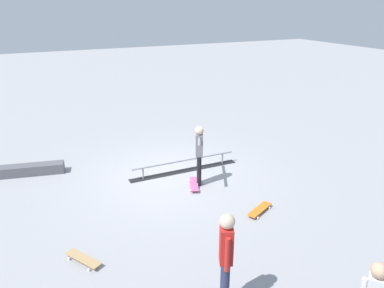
# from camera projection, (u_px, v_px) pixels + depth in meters

# --- Properties ---
(ground_plane) EXTENTS (60.00, 60.00, 0.00)m
(ground_plane) POSITION_uv_depth(u_px,v_px,m) (172.00, 176.00, 10.21)
(ground_plane) COLOR #9E9EA3
(grind_rail) EXTENTS (3.24, 0.26, 0.36)m
(grind_rail) POSITION_uv_depth(u_px,v_px,m) (185.00, 166.00, 10.49)
(grind_rail) COLOR black
(grind_rail) RESTS_ON ground_plane
(skate_ledge) EXTENTS (2.35, 0.84, 0.29)m
(skate_ledge) POSITION_uv_depth(u_px,v_px,m) (20.00, 171.00, 10.23)
(skate_ledge) COLOR #595960
(skate_ledge) RESTS_ON ground_plane
(skater_main) EXTENTS (0.64, 1.20, 1.62)m
(skater_main) POSITION_uv_depth(u_px,v_px,m) (199.00, 151.00, 9.44)
(skater_main) COLOR black
(skater_main) RESTS_ON ground_plane
(skateboard_main) EXTENTS (0.49, 0.82, 0.09)m
(skateboard_main) POSITION_uv_depth(u_px,v_px,m) (194.00, 184.00, 9.63)
(skateboard_main) COLOR #E05993
(skateboard_main) RESTS_ON ground_plane
(bystander_red_shirt) EXTENTS (0.27, 0.38, 1.68)m
(bystander_red_shirt) POSITION_uv_depth(u_px,v_px,m) (226.00, 256.00, 5.54)
(bystander_red_shirt) COLOR #2D3351
(bystander_red_shirt) RESTS_ON ground_plane
(loose_skateboard_orange) EXTENTS (0.81, 0.53, 0.09)m
(loose_skateboard_orange) POSITION_uv_depth(u_px,v_px,m) (260.00, 209.00, 8.46)
(loose_skateboard_orange) COLOR orange
(loose_skateboard_orange) RESTS_ON ground_plane
(loose_skateboard_natural) EXTENTS (0.59, 0.79, 0.09)m
(loose_skateboard_natural) POSITION_uv_depth(u_px,v_px,m) (83.00, 259.00, 6.84)
(loose_skateboard_natural) COLOR tan
(loose_skateboard_natural) RESTS_ON ground_plane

